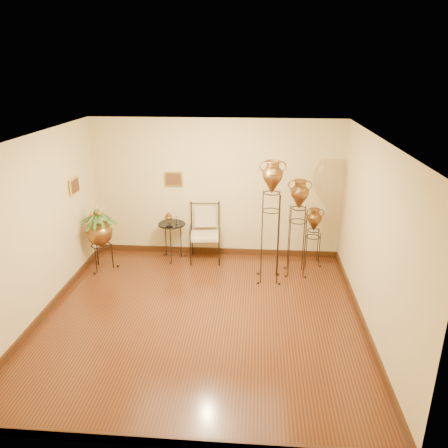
# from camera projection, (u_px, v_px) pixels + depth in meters

# --- Properties ---
(ground) EXTENTS (5.00, 5.00, 0.00)m
(ground) POSITION_uv_depth(u_px,v_px,m) (202.00, 317.00, 6.88)
(ground) COLOR #572C14
(ground) RESTS_ON ground
(room_shell) EXTENTS (5.02, 5.02, 2.81)m
(room_shell) POSITION_uv_depth(u_px,v_px,m) (199.00, 213.00, 6.29)
(room_shell) COLOR beige
(room_shell) RESTS_ON ground
(amphora_tall) EXTENTS (0.55, 0.55, 2.25)m
(amphora_tall) POSITION_uv_depth(u_px,v_px,m) (271.00, 221.00, 7.69)
(amphora_tall) COLOR black
(amphora_tall) RESTS_ON ground
(amphora_mid) EXTENTS (0.44, 0.44, 1.85)m
(amphora_mid) POSITION_uv_depth(u_px,v_px,m) (298.00, 227.00, 8.02)
(amphora_mid) COLOR black
(amphora_mid) RESTS_ON ground
(amphora_short) EXTENTS (0.46, 0.46, 1.17)m
(amphora_short) POSITION_uv_depth(u_px,v_px,m) (313.00, 236.00, 8.55)
(amphora_short) COLOR black
(amphora_short) RESTS_ON ground
(planter_urn) EXTENTS (0.92, 0.92, 1.42)m
(planter_urn) POSITION_uv_depth(u_px,v_px,m) (99.00, 230.00, 8.27)
(planter_urn) COLOR black
(planter_urn) RESTS_ON ground
(armchair) EXTENTS (0.70, 0.66, 1.15)m
(armchair) POSITION_uv_depth(u_px,v_px,m) (205.00, 234.00, 8.69)
(armchair) COLOR black
(armchair) RESTS_ON ground
(side_table) EXTENTS (0.66, 0.66, 0.97)m
(side_table) POSITION_uv_depth(u_px,v_px,m) (172.00, 240.00, 8.82)
(side_table) COLOR black
(side_table) RESTS_ON ground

